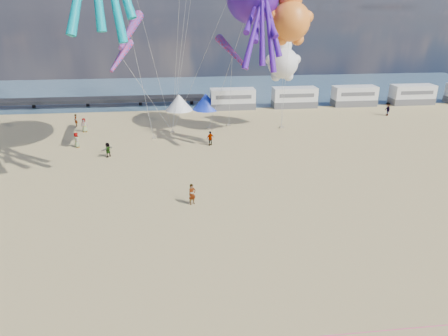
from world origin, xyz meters
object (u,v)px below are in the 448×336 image
sandbag_c (281,127)px  beachgoer_6 (84,125)px  windsock_right (121,56)px  motorhome_3 (412,94)px  kite_panda (283,63)px  tent_blue (206,102)px  standing_person (192,194)px  kite_teddy_orange (291,22)px  sandbag_d (229,125)px  beachgoer_2 (388,109)px  sandbag_b (209,128)px  sandbag_e (172,132)px  tent_white (179,102)px  motorhome_2 (354,96)px  beachgoer_0 (77,140)px  windsock_mid (232,53)px  beachgoer_5 (76,120)px  beachgoer_4 (108,150)px  windsock_left (130,31)px  motorhome_0 (233,99)px  sandbag_a (154,138)px  beachgoer_3 (210,138)px  motorhome_1 (294,97)px

sandbag_c → beachgoer_6: bearing=177.3°
sandbag_c → windsock_right: 21.69m
motorhome_3 → kite_panda: kite_panda is taller
tent_blue → beachgoer_6: tent_blue is taller
standing_person → kite_teddy_orange: bearing=23.5°
motorhome_3 → sandbag_d: 31.64m
beachgoer_2 → sandbag_b: 25.88m
sandbag_b → kite_panda: kite_panda is taller
sandbag_e → sandbag_d: bearing=17.9°
kite_panda → tent_white: bearing=126.5°
beachgoer_6 → windsock_right: (6.19, -7.90, 8.95)m
tent_white → sandbag_c: size_ratio=8.00×
motorhome_2 → sandbag_c: motorhome_2 is taller
beachgoer_0 → windsock_mid: bearing=-97.0°
tent_blue → beachgoer_5: bearing=-157.2°
tent_white → motorhome_2: bearing=0.0°
beachgoer_4 → windsock_right: (1.97, 1.41, 9.05)m
windsock_left → windsock_right: bearing=-135.4°
sandbag_b → sandbag_d: (2.66, 1.16, 0.00)m
sandbag_b → beachgoer_4: bearing=-141.2°
sandbag_e → sandbag_c: bearing=2.0°
sandbag_b → motorhome_2: bearing=24.0°
tent_blue → kite_teddy_orange: bearing=-61.5°
windsock_mid → motorhome_3: bearing=-4.2°
standing_person → windsock_left: 18.47m
tent_white → beachgoer_0: 19.38m
standing_person → windsock_left: windsock_left is taller
beachgoer_2 → beachgoer_4: beachgoer_2 is taller
motorhome_2 → sandbag_e: (-27.94, -11.57, -1.39)m
windsock_left → windsock_mid: size_ratio=1.13×
kite_teddy_orange → windsock_mid: (-5.68, 3.60, -3.48)m
sandbag_e → windsock_left: windsock_left is taller
beachgoer_4 → sandbag_d: 16.94m
motorhome_2 → motorhome_0: bearing=180.0°
sandbag_c → windsock_right: windsock_right is taller
beachgoer_6 → sandbag_a: beachgoer_6 is taller
beachgoer_3 → beachgoer_4: 10.97m
motorhome_0 → motorhome_2: size_ratio=1.00×
kite_teddy_orange → windsock_right: bearing=176.1°
beachgoer_5 → standing_person: bearing=21.1°
motorhome_0 → beachgoer_0: 24.90m
sandbag_b → sandbag_e: size_ratio=1.00×
motorhome_0 → beachgoer_5: (-21.23, -7.23, -0.70)m
standing_person → sandbag_a: size_ratio=3.38×
motorhome_2 → windsock_right: (-32.42, -17.83, 8.31)m
motorhome_2 → windsock_left: (-31.39, -17.11, 10.63)m
motorhome_3 → sandbag_a: 41.91m
sandbag_a → windsock_left: bearing=-111.8°
windsock_right → sandbag_b: bearing=59.4°
motorhome_2 → motorhome_1: bearing=180.0°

